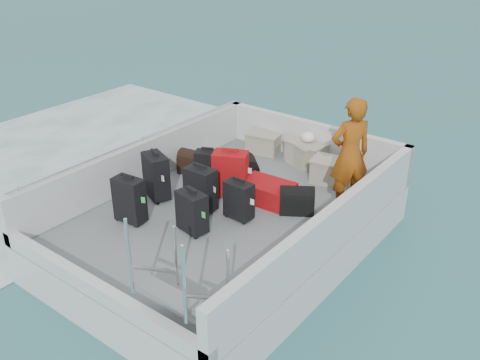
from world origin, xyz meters
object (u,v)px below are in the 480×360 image
object	(u,v)px
suitcase_2	(208,168)
suitcase_5	(231,174)
suitcase_4	(201,189)
crate_2	(307,154)
suitcase_8	(267,192)
suitcase_7	(239,201)
suitcase_6	(192,212)
crate_1	(304,153)
passenger	(350,155)
suitcase_0	(130,201)
suitcase_1	(156,177)
crate_0	(264,143)
crate_3	(332,172)

from	to	relation	value
suitcase_2	suitcase_5	distance (m)	0.53
suitcase_4	crate_2	bearing A→B (deg)	80.02
suitcase_8	crate_2	distance (m)	1.57
suitcase_2	suitcase_7	xyz separation A→B (m)	(1.06, -0.56, -0.00)
suitcase_6	crate_2	distance (m)	2.90
suitcase_4	suitcase_7	distance (m)	0.62
crate_1	crate_2	world-z (taller)	crate_2
suitcase_6	passenger	xyz separation A→B (m)	(1.35, 1.93, 0.56)
crate_1	crate_2	xyz separation A→B (m)	(0.06, 0.01, 0.01)
crate_2	suitcase_0	bearing A→B (deg)	-106.47
suitcase_0	suitcase_6	distance (m)	0.94
crate_1	suitcase_1	bearing A→B (deg)	-114.33
crate_0	suitcase_8	bearing A→B (deg)	-52.87
suitcase_1	crate_0	bearing A→B (deg)	106.05
suitcase_6	crate_0	world-z (taller)	suitcase_6
suitcase_4	crate_2	size ratio (longest dim) A/B	1.05
suitcase_6	passenger	size ratio (longest dim) A/B	0.35
suitcase_2	crate_1	world-z (taller)	suitcase_2
suitcase_7	suitcase_2	bearing A→B (deg)	154.46
suitcase_6	crate_3	world-z (taller)	suitcase_6
suitcase_2	crate_1	size ratio (longest dim) A/B	0.94
suitcase_8	crate_1	xyz separation A→B (m)	(-0.30, 1.54, 0.03)
suitcase_8	crate_2	world-z (taller)	crate_2
suitcase_0	suitcase_4	xyz separation A→B (m)	(0.57, 0.87, -0.00)
suitcase_0	suitcase_6	xyz separation A→B (m)	(0.88, 0.34, -0.04)
suitcase_4	crate_1	world-z (taller)	suitcase_4
crate_1	crate_3	distance (m)	0.85
suitcase_2	suitcase_6	size ratio (longest dim) A/B	0.97
suitcase_2	crate_3	xyz separation A→B (m)	(1.55, 1.29, -0.11)
suitcase_0	crate_0	xyz separation A→B (m)	(0.05, 3.20, -0.17)
suitcase_2	crate_2	world-z (taller)	suitcase_2
crate_0	crate_1	xyz separation A→B (m)	(0.84, 0.04, 0.01)
suitcase_2	passenger	size ratio (longest dim) A/B	0.34
suitcase_2	suitcase_8	xyz separation A→B (m)	(1.08, 0.12, -0.13)
crate_0	suitcase_2	bearing A→B (deg)	-88.08
passenger	crate_1	bearing A→B (deg)	-90.27
crate_3	suitcase_2	bearing A→B (deg)	-140.17
suitcase_4	suitcase_8	xyz separation A→B (m)	(0.62, 0.82, -0.18)
crate_1	suitcase_0	bearing A→B (deg)	-105.48
suitcase_5	suitcase_7	world-z (taller)	suitcase_5
crate_3	suitcase_5	bearing A→B (deg)	-127.03
suitcase_5	suitcase_1	bearing A→B (deg)	-165.19
suitcase_1	suitcase_2	world-z (taller)	suitcase_1
suitcase_2	suitcase_0	bearing A→B (deg)	-120.93
crate_1	passenger	size ratio (longest dim) A/B	0.36
suitcase_1	crate_0	size ratio (longest dim) A/B	1.24
suitcase_7	crate_1	bearing A→B (deg)	99.20
suitcase_5	crate_3	distance (m)	1.72
suitcase_1	crate_1	bearing A→B (deg)	88.28
suitcase_7	suitcase_0	bearing A→B (deg)	-137.00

